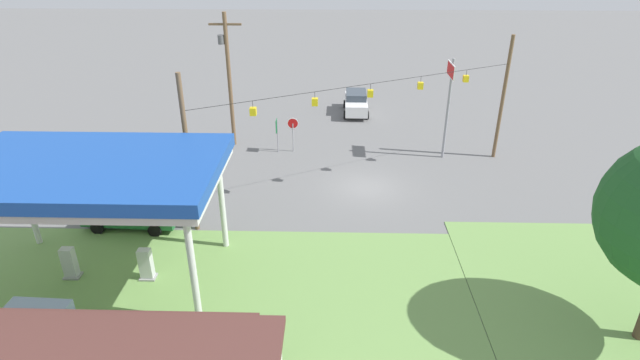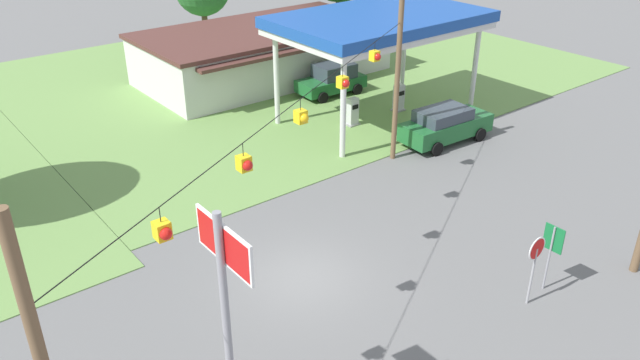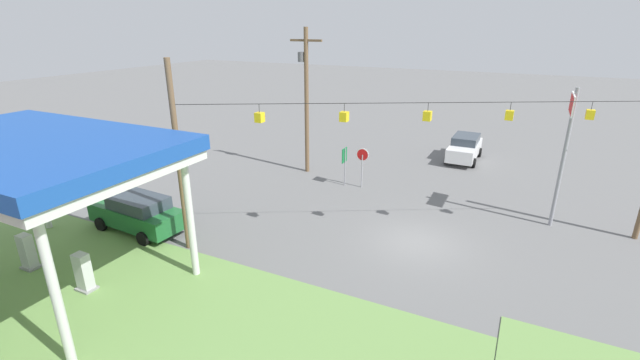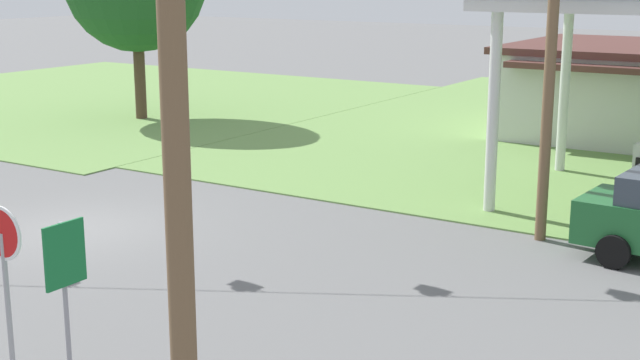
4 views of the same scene
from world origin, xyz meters
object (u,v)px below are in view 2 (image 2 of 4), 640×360
Objects in this scene: fuel_pump_near at (353,113)px; car_at_pumps_rear at (332,79)px; gas_station_canopy at (380,24)px; car_at_pumps_front at (445,125)px; route_sign at (552,245)px; stop_sign_roadside at (536,256)px; stop_sign_overhead at (226,299)px; gas_station_store at (263,52)px; fuel_pump_far at (399,99)px.

car_at_pumps_rear is at bearing 63.10° from fuel_pump_near.
gas_station_canopy is at bearing 0.05° from fuel_pump_near.
route_sign reaches higher than car_at_pumps_front.
stop_sign_roadside is at bearing -115.73° from gas_station_canopy.
stop_sign_overhead reaches higher than gas_station_canopy.
gas_station_store reaches higher than fuel_pump_near.
car_at_pumps_rear is 1.69× the size of stop_sign_roadside.
gas_station_store is 5.61m from car_at_pumps_rear.
fuel_pump_near is 0.23× the size of stop_sign_overhead.
car_at_pumps_front is at bearing 27.92° from stop_sign_overhead.
fuel_pump_far is 0.23× the size of stop_sign_overhead.
stop_sign_overhead reaches higher than stop_sign_roadside.
fuel_pump_near is 15.38m from route_sign.
gas_station_store is 2.28× the size of stop_sign_overhead.
car_at_pumps_front is (1.22, -14.45, -0.69)m from gas_station_store.
stop_sign_overhead is (-18.13, -18.60, 3.81)m from car_at_pumps_rear.
fuel_pump_far is (2.46, -9.93, -0.90)m from gas_station_store.
car_at_pumps_front is at bearing -105.28° from fuel_pump_far.
gas_station_canopy is 16.31m from route_sign.
route_sign is at bearing -112.31° from gas_station_canopy.
fuel_pump_near is 5.08m from car_at_pumps_rear.
gas_station_store is 6.51× the size of route_sign.
gas_station_canopy is 16.84m from stop_sign_roadside.
gas_station_canopy reaches higher than fuel_pump_near.
stop_sign_overhead is at bearing -125.01° from gas_station_store.
route_sign is at bearing 73.57° from car_at_pumps_rear.
fuel_pump_far is at bearing 106.81° from car_at_pumps_rear.
stop_sign_roadside is (-7.16, -14.86, -3.41)m from gas_station_canopy.
car_at_pumps_rear reaches higher than fuel_pump_near.
stop_sign_overhead is (-15.84, -14.08, 4.03)m from fuel_pump_near.
stop_sign_overhead is (-10.40, 0.78, 2.95)m from stop_sign_roadside.
gas_station_canopy reaches higher than car_at_pumps_rear.
gas_station_canopy is at bearing -115.73° from stop_sign_roadside.
stop_sign_roadside is at bearing -110.11° from fuel_pump_near.
stop_sign_overhead is (-19.28, -14.08, 4.03)m from fuel_pump_far.
fuel_pump_far is 0.31× the size of car_at_pumps_front.
gas_station_store is 3.70× the size of car_at_pumps_rear.
car_at_pumps_rear reaches higher than fuel_pump_far.
car_at_pumps_front is 12.89m from stop_sign_roadside.
car_at_pumps_front is 0.73× the size of stop_sign_overhead.
gas_station_store is at bearing 84.33° from fuel_pump_near.
fuel_pump_far is (3.44, 0.00, 0.00)m from fuel_pump_near.
gas_station_store is at bearing 94.24° from gas_station_canopy.
car_at_pumps_rear reaches higher than car_at_pumps_front.
stop_sign_roadside is at bearing -104.53° from gas_station_store.
fuel_pump_near is (-1.72, -0.00, -4.49)m from gas_station_canopy.
route_sign reaches higher than car_at_pumps_rear.
stop_sign_overhead is (-17.56, -14.08, -0.46)m from gas_station_canopy.
car_at_pumps_front is at bearing -83.85° from gas_station_canopy.
fuel_pump_far is at bearing -120.87° from stop_sign_roadside.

